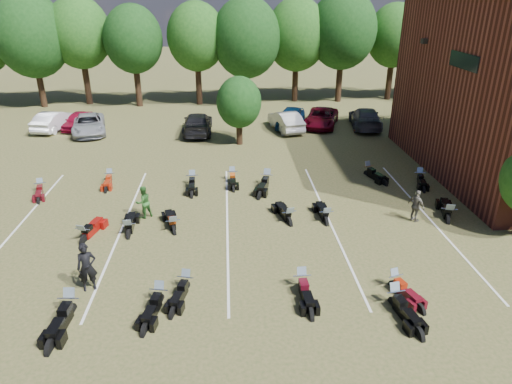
{
  "coord_description": "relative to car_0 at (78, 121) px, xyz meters",
  "views": [
    {
      "loc": [
        -2.88,
        -16.62,
        10.35
      ],
      "look_at": [
        -1.54,
        4.0,
        1.2
      ],
      "focal_mm": 32.0,
      "sensor_mm": 36.0,
      "label": 1
    }
  ],
  "objects": [
    {
      "name": "motorcycle_15",
      "position": [
        5.15,
        -11.72,
        -0.67
      ],
      "size": [
        0.76,
        2.04,
        1.12
      ],
      "primitive_type": null,
      "rotation": [
        0.0,
        0.0,
        0.06
      ],
      "color": "maroon",
      "rests_on": "ground"
    },
    {
      "name": "motorcycle_20",
      "position": [
        23.36,
        -12.83,
        -0.67
      ],
      "size": [
        1.08,
        2.17,
        1.16
      ],
      "primitive_type": null,
      "rotation": [
        0.0,
        0.0,
        -0.21
      ],
      "color": "black",
      "rests_on": "ground"
    },
    {
      "name": "motorcycle_1",
      "position": [
        6.5,
        -23.83,
        -0.67
      ],
      "size": [
        0.94,
        2.49,
        1.36
      ],
      "primitive_type": null,
      "rotation": [
        0.0,
        0.0,
        -0.07
      ],
      "color": "black",
      "rests_on": "ground"
    },
    {
      "name": "person_black",
      "position": [
        6.79,
        -22.4,
        0.3
      ],
      "size": [
        0.81,
        0.65,
        1.95
      ],
      "primitive_type": "imported",
      "rotation": [
        0.0,
        0.0,
        0.29
      ],
      "color": "black",
      "rests_on": "ground"
    },
    {
      "name": "motorcycle_19",
      "position": [
        20.6,
        -11.69,
        -0.67
      ],
      "size": [
        1.41,
        2.31,
        1.23
      ],
      "primitive_type": null,
      "rotation": [
        0.0,
        0.0,
        0.34
      ],
      "color": "black",
      "rests_on": "ground"
    },
    {
      "name": "person_grey",
      "position": [
        21.14,
        -17.76,
        0.15
      ],
      "size": [
        0.8,
        1.03,
        1.63
      ],
      "primitive_type": "imported",
      "rotation": [
        0.0,
        0.0,
        2.06
      ],
      "color": "#59544C",
      "rests_on": "ground"
    },
    {
      "name": "car_5",
      "position": [
        16.82,
        -1.55,
        0.1
      ],
      "size": [
        2.64,
        4.94,
        1.55
      ],
      "primitive_type": "imported",
      "rotation": [
        0.0,
        0.0,
        3.37
      ],
      "color": "#A8A7A3",
      "rests_on": "ground"
    },
    {
      "name": "car_0",
      "position": [
        0.0,
        0.0,
        0.0
      ],
      "size": [
        1.98,
        4.07,
        1.34
      ],
      "primitive_type": "imported",
      "rotation": [
        0.0,
        0.0,
        -0.1
      ],
      "color": "maroon",
      "rests_on": "ground"
    },
    {
      "name": "motorcycle_13",
      "position": [
        22.75,
        -17.91,
        -0.67
      ],
      "size": [
        1.45,
        2.59,
        1.37
      ],
      "primitive_type": null,
      "rotation": [
        0.0,
        0.0,
        2.85
      ],
      "color": "black",
      "rests_on": "ground"
    },
    {
      "name": "motorcycle_9",
      "position": [
        7.47,
        -18.39,
        -0.67
      ],
      "size": [
        0.86,
        2.33,
        1.28
      ],
      "primitive_type": null,
      "rotation": [
        0.0,
        0.0,
        3.2
      ],
      "color": "black",
      "rests_on": "ground"
    },
    {
      "name": "motorcycle_3",
      "position": [
        9.52,
        -23.43,
        -0.67
      ],
      "size": [
        1.09,
        2.26,
        1.21
      ],
      "primitive_type": null,
      "rotation": [
        0.0,
        0.0,
        -0.19
      ],
      "color": "black",
      "rests_on": "ground"
    },
    {
      "name": "young_tree_midfield",
      "position": [
        12.99,
        -4.96,
        2.42
      ],
      "size": [
        3.2,
        3.2,
        4.7
      ],
      "color": "black",
      "rests_on": "ground"
    },
    {
      "name": "parking_lines",
      "position": [
        11.99,
        -17.46,
        -0.66
      ],
      "size": [
        20.1,
        14.0,
        0.01
      ],
      "color": "silver",
      "rests_on": "ground"
    },
    {
      "name": "car_7",
      "position": [
        23.44,
        -1.16,
        0.13
      ],
      "size": [
        2.99,
        5.77,
        1.6
      ],
      "primitive_type": "imported",
      "rotation": [
        0.0,
        0.0,
        3.0
      ],
      "color": "#3D3C42",
      "rests_on": "ground"
    },
    {
      "name": "car_3",
      "position": [
        9.8,
        -1.89,
        0.12
      ],
      "size": [
        2.22,
        5.42,
        1.57
      ],
      "primitive_type": "imported",
      "rotation": [
        0.0,
        0.0,
        3.15
      ],
      "color": "black",
      "rests_on": "ground"
    },
    {
      "name": "person_green",
      "position": [
        7.9,
        -16.47,
        0.16
      ],
      "size": [
        1.02,
        0.97,
        1.66
      ],
      "primitive_type": "imported",
      "rotation": [
        0.0,
        0.0,
        3.74
      ],
      "color": "#2C6224",
      "rests_on": "ground"
    },
    {
      "name": "motorcycle_10",
      "position": [
        14.98,
        -17.66,
        -0.67
      ],
      "size": [
        1.27,
        2.42,
        1.29
      ],
      "primitive_type": null,
      "rotation": [
        0.0,
        0.0,
        3.39
      ],
      "color": "black",
      "rests_on": "ground"
    },
    {
      "name": "motorcycle_4",
      "position": [
        17.91,
        -24.14,
        -0.67
      ],
      "size": [
        1.09,
        2.35,
        1.26
      ],
      "primitive_type": null,
      "rotation": [
        0.0,
        0.0,
        0.17
      ],
      "color": "black",
      "rests_on": "ground"
    },
    {
      "name": "motorcycle_6",
      "position": [
        18.27,
        -23.1,
        -0.67
      ],
      "size": [
        1.24,
        2.14,
        1.14
      ],
      "primitive_type": null,
      "rotation": [
        0.0,
        0.0,
        0.31
      ],
      "color": "#4F0B15",
      "rests_on": "ground"
    },
    {
      "name": "motorcycle_5",
      "position": [
        14.76,
        -22.93,
        -0.67
      ],
      "size": [
        0.81,
        2.26,
        1.24
      ],
      "primitive_type": null,
      "rotation": [
        0.0,
        0.0,
        0.05
      ],
      "color": "black",
      "rests_on": "ground"
    },
    {
      "name": "ground",
      "position": [
        14.99,
        -20.46,
        -0.67
      ],
      "size": [
        160.0,
        160.0,
        0.0
      ],
      "primitive_type": "plane",
      "color": "brown",
      "rests_on": "ground"
    },
    {
      "name": "motorcycle_7",
      "position": [
        5.56,
        -18.76,
        -0.67
      ],
      "size": [
        1.27,
        2.37,
        1.26
      ],
      "primitive_type": null,
      "rotation": [
        0.0,
        0.0,
        2.88
      ],
      "color": "maroon",
      "rests_on": "ground"
    },
    {
      "name": "motorcycle_17",
      "position": [
        12.34,
        -11.97,
        -0.67
      ],
      "size": [
        0.72,
        2.12,
        1.17
      ],
      "primitive_type": null,
      "rotation": [
        0.0,
        0.0,
        0.03
      ],
      "color": "black",
      "rests_on": "ground"
    },
    {
      "name": "car_1",
      "position": [
        -1.82,
        -0.2,
        0.09
      ],
      "size": [
        2.43,
        4.82,
        1.52
      ],
      "primitive_type": "imported",
      "rotation": [
        0.0,
        0.0,
        2.96
      ],
      "color": "silver",
      "rests_on": "ground"
    },
    {
      "name": "car_4",
      "position": [
        17.36,
        -0.56,
        0.11
      ],
      "size": [
        3.27,
        4.93,
        1.56
      ],
      "primitive_type": "imported",
      "rotation": [
        0.0,
        0.0,
        -0.34
      ],
      "color": "navy",
      "rests_on": "ground"
    },
    {
      "name": "motorcycle_18",
      "position": [
        14.31,
        -12.85,
        -0.67
      ],
      "size": [
        1.48,
        2.59,
        1.38
      ],
      "primitive_type": null,
      "rotation": [
        0.0,
        0.0,
        -0.3
      ],
      "color": "black",
      "rests_on": "ground"
    },
    {
      "name": "motorcycle_2",
      "position": [
        10.41,
        -22.69,
        -0.67
      ],
      "size": [
        1.14,
        2.18,
        1.16
      ],
      "primitive_type": null,
      "rotation": [
        0.0,
        0.0,
        -0.24
      ],
      "color": "black",
      "rests_on": "ground"
    },
    {
      "name": "motorcycle_16",
      "position": [
        10.02,
        -12.54,
        -0.67
      ],
      "size": [
        0.79,
        2.26,
        1.25
      ],
      "primitive_type": null,
      "rotation": [
        0.0,
        0.0,
        0.03
      ],
      "color": "black",
      "rests_on": "ground"
    },
    {
      "name": "motorcycle_14",
      "position": [
        1.62,
        -13.0,
        -0.67
      ],
      "size": [
        1.13,
        2.11,
        1.12
      ],
      "primitive_type": null,
      "rotation": [
        0.0,
        0.0,
        0.26
      ],
      "color": "#4A0A12",
      "rests_on": "ground"
    },
    {
      "name": "tree_line",
      "position": [
        13.99,
        8.54,
        5.64
      ],
      "size": [
        56.0,
        6.0,
        9.79
      ],
      "color": "black",
      "rests_on": "ground"
    },
    {
      "name": "motorcycle_8",
      "position": [
        9.49,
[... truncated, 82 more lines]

